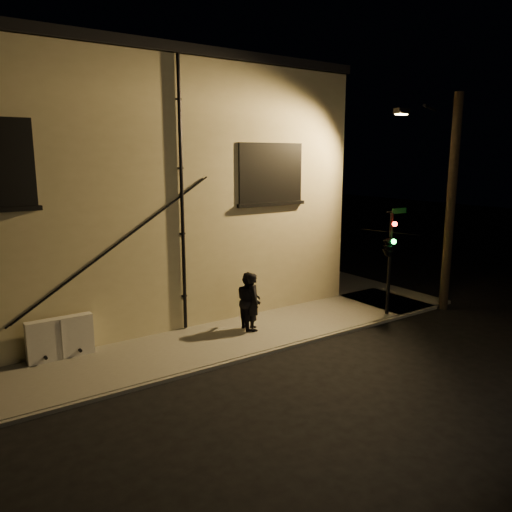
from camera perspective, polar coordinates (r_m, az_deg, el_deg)
ground at (r=14.95m, az=3.43°, el=-10.49°), size 90.00×90.00×0.00m
sidewalk at (r=18.98m, az=-1.82°, el=-5.50°), size 21.00×16.00×0.12m
building at (r=20.71m, az=-19.01°, el=7.54°), size 16.20×12.23×8.80m
utility_cabinet at (r=14.74m, az=-21.46°, el=-8.73°), size 1.74×0.29×1.15m
pedestrian_a at (r=15.82m, az=-0.32°, el=-5.24°), size 0.66×0.79×1.84m
pedestrian_b at (r=15.93m, az=-0.84°, el=-5.12°), size 0.86×1.02×1.85m
traffic_signal at (r=17.41m, az=14.97°, el=1.23°), size 1.39×2.19×3.69m
streetlamp_pole at (r=19.12m, az=21.15°, el=6.10°), size 2.05×1.40×7.72m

